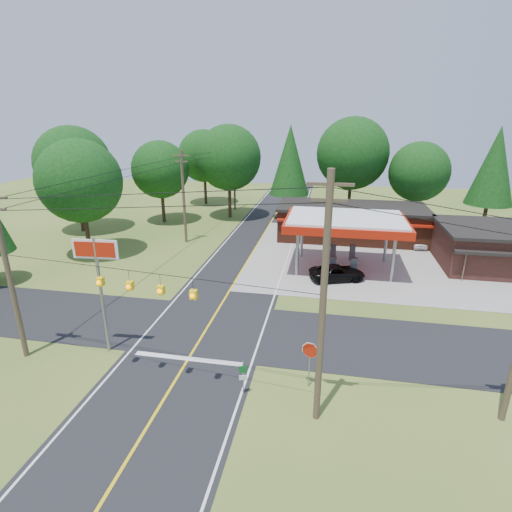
% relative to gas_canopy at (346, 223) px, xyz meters
% --- Properties ---
extents(ground, '(120.00, 120.00, 0.00)m').
position_rel_gas_canopy_xyz_m(ground, '(-9.00, -13.00, -4.27)').
color(ground, '#456122').
rests_on(ground, ground).
extents(main_highway, '(8.00, 120.00, 0.02)m').
position_rel_gas_canopy_xyz_m(main_highway, '(-9.00, -13.00, -4.26)').
color(main_highway, black).
rests_on(main_highway, ground).
extents(cross_road, '(70.00, 7.00, 0.02)m').
position_rel_gas_canopy_xyz_m(cross_road, '(-9.00, -13.00, -4.25)').
color(cross_road, black).
rests_on(cross_road, ground).
extents(lane_center_yellow, '(0.15, 110.00, 0.00)m').
position_rel_gas_canopy_xyz_m(lane_center_yellow, '(-9.00, -13.00, -4.24)').
color(lane_center_yellow, yellow).
rests_on(lane_center_yellow, main_highway).
extents(gas_canopy, '(10.60, 7.40, 4.88)m').
position_rel_gas_canopy_xyz_m(gas_canopy, '(0.00, 0.00, 0.00)').
color(gas_canopy, gray).
rests_on(gas_canopy, ground).
extents(convenience_store, '(16.40, 7.55, 3.80)m').
position_rel_gas_canopy_xyz_m(convenience_store, '(1.00, 9.98, -2.35)').
color(convenience_store, '#592A19').
rests_on(convenience_store, ground).
extents(utility_pole_near_right, '(1.80, 0.30, 11.50)m').
position_rel_gas_canopy_xyz_m(utility_pole_near_right, '(-1.50, -20.00, 1.69)').
color(utility_pole_near_right, '#473828').
rests_on(utility_pole_near_right, ground).
extents(utility_pole_near_left, '(1.80, 0.30, 10.00)m').
position_rel_gas_canopy_xyz_m(utility_pole_near_left, '(-18.50, -18.00, 0.93)').
color(utility_pole_near_left, '#473828').
rests_on(utility_pole_near_left, ground).
extents(utility_pole_far_left, '(1.80, 0.30, 10.00)m').
position_rel_gas_canopy_xyz_m(utility_pole_far_left, '(-17.00, 5.00, 0.93)').
color(utility_pole_far_left, '#473828').
rests_on(utility_pole_far_left, ground).
extents(utility_pole_north, '(0.30, 0.30, 9.50)m').
position_rel_gas_canopy_xyz_m(utility_pole_north, '(-15.50, 22.00, 0.48)').
color(utility_pole_north, '#473828').
rests_on(utility_pole_north, ground).
extents(overhead_beacons, '(17.04, 2.04, 1.03)m').
position_rel_gas_canopy_xyz_m(overhead_beacons, '(-10.00, -19.00, 1.95)').
color(overhead_beacons, black).
rests_on(overhead_beacons, ground).
extents(treeline_backdrop, '(70.27, 51.59, 13.30)m').
position_rel_gas_canopy_xyz_m(treeline_backdrop, '(-8.18, 11.01, 3.22)').
color(treeline_backdrop, '#332316').
rests_on(treeline_backdrop, ground).
extents(suv_car, '(5.97, 5.97, 1.30)m').
position_rel_gas_canopy_xyz_m(suv_car, '(-0.50, -3.00, -3.61)').
color(suv_car, black).
rests_on(suv_car, ground).
extents(sedan_car, '(3.82, 3.82, 1.25)m').
position_rel_gas_canopy_xyz_m(sedan_car, '(8.00, 8.00, -3.64)').
color(sedan_car, white).
rests_on(sedan_car, ground).
extents(big_stop_sign, '(2.63, 0.28, 7.08)m').
position_rel_gas_canopy_xyz_m(big_stop_sign, '(-14.00, -16.60, 1.02)').
color(big_stop_sign, gray).
rests_on(big_stop_sign, ground).
extents(octagonal_stop_sign, '(0.88, 0.30, 2.63)m').
position_rel_gas_canopy_xyz_m(octagonal_stop_sign, '(-2.00, -17.79, -2.30)').
color(octagonal_stop_sign, gray).
rests_on(octagonal_stop_sign, ground).
extents(route_sign_post, '(0.39, 0.15, 1.94)m').
position_rel_gas_canopy_xyz_m(route_sign_post, '(-5.20, -19.02, -3.12)').
color(route_sign_post, gray).
rests_on(route_sign_post, ground).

